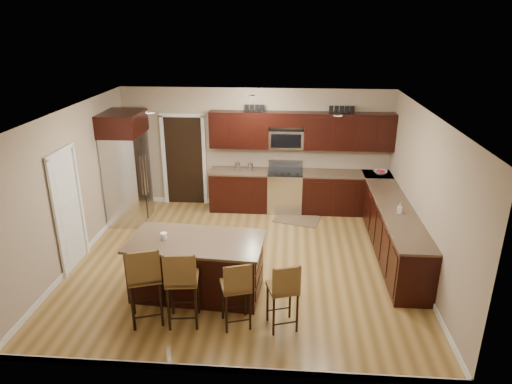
# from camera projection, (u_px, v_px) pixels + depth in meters

# --- Properties ---
(floor) EXTENTS (6.00, 6.00, 0.00)m
(floor) POSITION_uv_depth(u_px,v_px,m) (244.00, 262.00, 8.19)
(floor) COLOR olive
(floor) RESTS_ON ground
(ceiling) EXTENTS (6.00, 6.00, 0.00)m
(ceiling) POSITION_uv_depth(u_px,v_px,m) (243.00, 113.00, 7.23)
(ceiling) COLOR silver
(ceiling) RESTS_ON wall_back
(wall_back) EXTENTS (6.00, 0.00, 6.00)m
(wall_back) POSITION_uv_depth(u_px,v_px,m) (256.00, 149.00, 10.27)
(wall_back) COLOR tan
(wall_back) RESTS_ON floor
(wall_left) EXTENTS (0.00, 5.50, 5.50)m
(wall_left) POSITION_uv_depth(u_px,v_px,m) (72.00, 187.00, 7.92)
(wall_left) COLOR tan
(wall_left) RESTS_ON floor
(wall_right) EXTENTS (0.00, 5.50, 5.50)m
(wall_right) POSITION_uv_depth(u_px,v_px,m) (425.00, 197.00, 7.50)
(wall_right) COLOR tan
(wall_right) RESTS_ON floor
(base_cabinets) EXTENTS (4.02, 3.96, 0.92)m
(base_cabinets) POSITION_uv_depth(u_px,v_px,m) (344.00, 210.00, 9.24)
(base_cabinets) COLOR black
(base_cabinets) RESTS_ON floor
(upper_cabinets) EXTENTS (4.00, 0.33, 0.80)m
(upper_cabinets) POSITION_uv_depth(u_px,v_px,m) (303.00, 130.00, 9.87)
(upper_cabinets) COLOR black
(upper_cabinets) RESTS_ON wall_back
(range) EXTENTS (0.76, 0.64, 1.11)m
(range) POSITION_uv_depth(u_px,v_px,m) (285.00, 190.00, 10.26)
(range) COLOR silver
(range) RESTS_ON floor
(microwave) EXTENTS (0.76, 0.31, 0.40)m
(microwave) POSITION_uv_depth(u_px,v_px,m) (286.00, 139.00, 9.99)
(microwave) COLOR silver
(microwave) RESTS_ON upper_cabinets
(doorway) EXTENTS (0.85, 0.03, 2.06)m
(doorway) POSITION_uv_depth(u_px,v_px,m) (184.00, 161.00, 10.49)
(doorway) COLOR black
(doorway) RESTS_ON floor
(pantry_door) EXTENTS (0.03, 0.80, 2.04)m
(pantry_door) POSITION_uv_depth(u_px,v_px,m) (68.00, 212.00, 7.76)
(pantry_door) COLOR white
(pantry_door) RESTS_ON floor
(letter_decor) EXTENTS (2.20, 0.03, 0.15)m
(letter_decor) POSITION_uv_depth(u_px,v_px,m) (297.00, 109.00, 9.72)
(letter_decor) COLOR black
(letter_decor) RESTS_ON upper_cabinets
(island) EXTENTS (2.12, 1.21, 0.92)m
(island) POSITION_uv_depth(u_px,v_px,m) (197.00, 268.00, 7.17)
(island) COLOR black
(island) RESTS_ON floor
(stool_left) EXTENTS (0.58, 0.58, 1.22)m
(stool_left) POSITION_uv_depth(u_px,v_px,m) (144.00, 277.00, 6.30)
(stool_left) COLOR brown
(stool_left) RESTS_ON floor
(stool_mid) EXTENTS (0.49, 0.49, 1.18)m
(stool_mid) POSITION_uv_depth(u_px,v_px,m) (182.00, 280.00, 6.27)
(stool_mid) COLOR brown
(stool_mid) RESTS_ON floor
(stool_right) EXTENTS (0.49, 0.49, 1.05)m
(stool_right) POSITION_uv_depth(u_px,v_px,m) (236.00, 287.00, 6.25)
(stool_right) COLOR brown
(stool_right) RESTS_ON floor
(refrigerator) EXTENTS (0.79, 1.01, 2.35)m
(refrigerator) POSITION_uv_depth(u_px,v_px,m) (127.00, 167.00, 9.49)
(refrigerator) COLOR silver
(refrigerator) RESTS_ON floor
(floor_mat) EXTENTS (1.09, 0.87, 0.01)m
(floor_mat) POSITION_uv_depth(u_px,v_px,m) (297.00, 219.00, 9.93)
(floor_mat) COLOR brown
(floor_mat) RESTS_ON floor
(fruit_bowl) EXTENTS (0.34, 0.34, 0.07)m
(fruit_bowl) POSITION_uv_depth(u_px,v_px,m) (380.00, 172.00, 9.94)
(fruit_bowl) COLOR silver
(fruit_bowl) RESTS_ON base_cabinets
(soap_bottle) EXTENTS (0.10, 0.10, 0.18)m
(soap_bottle) POSITION_uv_depth(u_px,v_px,m) (400.00, 208.00, 7.92)
(soap_bottle) COLOR #B2B2B2
(soap_bottle) RESTS_ON base_cabinets
(canister_tall) EXTENTS (0.12, 0.12, 0.20)m
(canister_tall) POSITION_uv_depth(u_px,v_px,m) (238.00, 166.00, 10.14)
(canister_tall) COLOR silver
(canister_tall) RESTS_ON base_cabinets
(canister_short) EXTENTS (0.11, 0.11, 0.18)m
(canister_short) POSITION_uv_depth(u_px,v_px,m) (251.00, 167.00, 10.12)
(canister_short) COLOR silver
(canister_short) RESTS_ON base_cabinets
(island_jar) EXTENTS (0.10, 0.10, 0.10)m
(island_jar) POSITION_uv_depth(u_px,v_px,m) (164.00, 236.00, 7.01)
(island_jar) COLOR white
(island_jar) RESTS_ON island
(stool_extra) EXTENTS (0.49, 0.49, 1.05)m
(stool_extra) POSITION_uv_depth(u_px,v_px,m) (284.00, 289.00, 6.21)
(stool_extra) COLOR brown
(stool_extra) RESTS_ON floor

